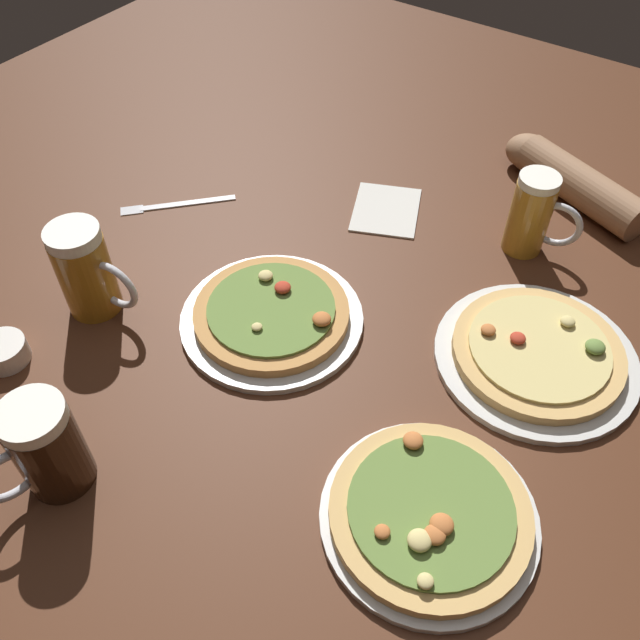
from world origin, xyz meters
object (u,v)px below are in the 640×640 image
Objects in this scene: fork_left at (175,204)px; diner_arm at (568,177)px; beer_mug_pale at (533,215)px; pizza_plate_near at (429,514)px; pizza_plate_far at (537,353)px; beer_mug_amber at (45,448)px; pizza_plate_side at (272,315)px; ramekin_butter at (4,352)px; napkin_folded at (386,209)px; beer_mug_dark at (87,271)px.

diner_arm is (0.62, 0.48, 0.04)m from fork_left.
pizza_plate_near is at bearing -78.76° from beer_mug_pale.
pizza_plate_far is at bearing 88.53° from pizza_plate_near.
beer_mug_amber reaches higher than fork_left.
pizza_plate_far is at bearing 2.83° from fork_left.
pizza_plate_near is 0.42m from pizza_plate_side.
beer_mug_amber is at bearing -21.19° from ramekin_butter.
beer_mug_dark is at bearing -118.05° from napkin_folded.
ramekin_butter is at bearing -134.18° from pizza_plate_side.
ramekin_butter is (-0.30, -0.31, 0.00)m from pizza_plate_side.
beer_mug_amber is at bearing -51.33° from beer_mug_dark.
pizza_plate_near and pizza_plate_side have the same top height.
beer_mug_amber is at bearing -128.45° from pizza_plate_far.
beer_mug_amber is at bearing -61.60° from fork_left.
beer_mug_amber is (-0.45, -0.57, 0.06)m from pizza_plate_far.
beer_mug_dark reaches higher than pizza_plate_side.
pizza_plate_side reaches higher than fork_left.
beer_mug_dark is 0.93× the size of fork_left.
pizza_plate_far is (0.01, 0.34, -0.00)m from pizza_plate_near.
pizza_plate_far is at bearing 34.78° from ramekin_butter.
ramekin_butter is 0.23× the size of diner_arm.
pizza_plate_side is 0.43m from ramekin_butter.
beer_mug_dark is 0.18m from ramekin_butter.
beer_mug_dark is 0.58m from napkin_folded.
pizza_plate_far is 2.04× the size of beer_mug_pale.
beer_mug_amber is 0.48× the size of diner_arm.
pizza_plate_side is at bearing 157.02° from pizza_plate_near.
pizza_plate_side is at bearing -90.47° from napkin_folded.
ramekin_butter is at bearing 158.81° from beer_mug_amber.
pizza_plate_side is 0.41m from beer_mug_amber.
fork_left is 0.78m from diner_arm.
diner_arm is (-0.00, 0.20, -0.04)m from beer_mug_pale.
pizza_plate_far is 0.73m from beer_mug_amber.
napkin_folded is 0.48× the size of diner_arm.
beer_mug_dark is at bearing 79.10° from ramekin_butter.
beer_mug_dark is 0.30m from fork_left.
pizza_plate_near is 0.34m from pizza_plate_far.
diner_arm is at bearing 43.74° from napkin_folded.
pizza_plate_side is at bearing 45.82° from ramekin_butter.
pizza_plate_near reaches higher than fork_left.
diner_arm reaches higher than napkin_folded.
pizza_plate_near is 0.94× the size of pizza_plate_side.
napkin_folded is 0.37m from diner_arm.
pizza_plate_side is 0.38m from fork_left.
beer_mug_amber is 0.87× the size of fork_left.
fork_left is at bearing -142.17° from diner_arm.
beer_mug_pale is at bearing 117.09° from pizza_plate_far.
beer_mug_amber is 0.77m from napkin_folded.
diner_arm is (0.57, 0.92, 0.02)m from ramekin_butter.
pizza_plate_near is at bearing 11.83° from ramekin_butter.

